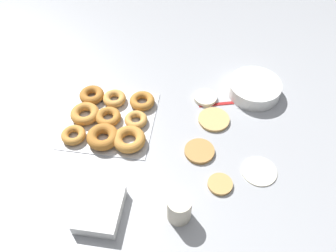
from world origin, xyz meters
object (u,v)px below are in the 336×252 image
pancake_0 (214,120)px  pancake_2 (199,151)px  pancake_3 (220,184)px  pancake_4 (205,98)px  spatula (243,102)px  batter_bowl (254,88)px  container_stack (100,209)px  donut_tray (109,119)px  pancake_1 (259,171)px  paper_cup (179,208)px

pancake_0 → pancake_2: size_ratio=1.11×
pancake_2 → pancake_3: bearing=32.7°
pancake_4 → spatula: pancake_4 is taller
batter_bowl → spatula: (0.05, -0.04, -0.02)m
pancake_3 → container_stack: size_ratio=0.51×
donut_tray → spatula: (-0.18, 0.48, -0.02)m
pancake_3 → pancake_0: bearing=-172.2°
pancake_2 → pancake_0: bearing=165.3°
pancake_0 → pancake_1: 0.26m
donut_tray → pancake_3: bearing=63.6°
batter_bowl → pancake_0: bearing=-41.2°
pancake_1 → spatula: pancake_1 is taller
batter_bowl → paper_cup: size_ratio=2.22×
pancake_4 → spatula: bearing=92.2°
paper_cup → donut_tray: bearing=-137.9°
pancake_3 → container_stack: bearing=-67.3°
pancake_0 → pancake_4: 0.11m
pancake_3 → paper_cup: (0.12, -0.12, 0.04)m
pancake_1 → batter_bowl: 0.37m
pancake_4 → batter_bowl: (-0.06, 0.18, 0.02)m
pancake_3 → spatula: (-0.38, 0.07, -0.00)m
pancake_4 → batter_bowl: size_ratio=0.44×
pancake_4 → paper_cup: size_ratio=0.97×
pancake_3 → paper_cup: paper_cup is taller
pancake_4 → paper_cup: bearing=-4.6°
pancake_0 → donut_tray: donut_tray is taller
pancake_0 → pancake_1: size_ratio=0.99×
pancake_1 → spatula: 0.32m
pancake_2 → pancake_3: 0.14m
pancake_4 → donut_tray: bearing=-63.0°
pancake_1 → pancake_4: 0.37m
pancake_0 → pancake_3: 0.27m
pancake_4 → batter_bowl: batter_bowl is taller
pancake_3 → container_stack: 0.38m
spatula → container_stack: bearing=-144.2°
pancake_3 → batter_bowl: size_ratio=0.39×
pancake_2 → donut_tray: (-0.09, -0.34, 0.01)m
pancake_1 → paper_cup: 0.31m
pancake_2 → pancake_3: (0.12, 0.08, -0.00)m
pancake_1 → donut_tray: (-0.14, -0.54, 0.01)m
paper_cup → pancake_2: bearing=170.6°
pancake_1 → pancake_2: bearing=-103.8°
pancake_4 → container_stack: 0.59m
pancake_1 → batter_bowl: (-0.37, -0.02, 0.02)m
donut_tray → batter_bowl: (-0.23, 0.52, 0.01)m
pancake_4 → batter_bowl: bearing=107.9°
container_stack → paper_cup: size_ratio=1.73×
container_stack → paper_cup: 0.24m
pancake_2 → batter_bowl: size_ratio=0.51×
pancake_1 → pancake_4: pancake_4 is taller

